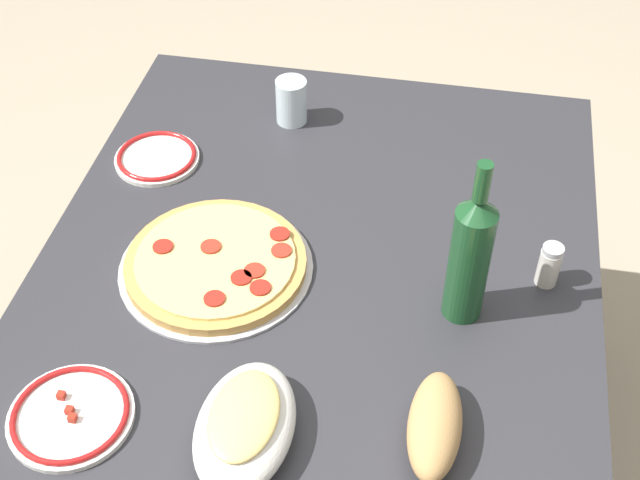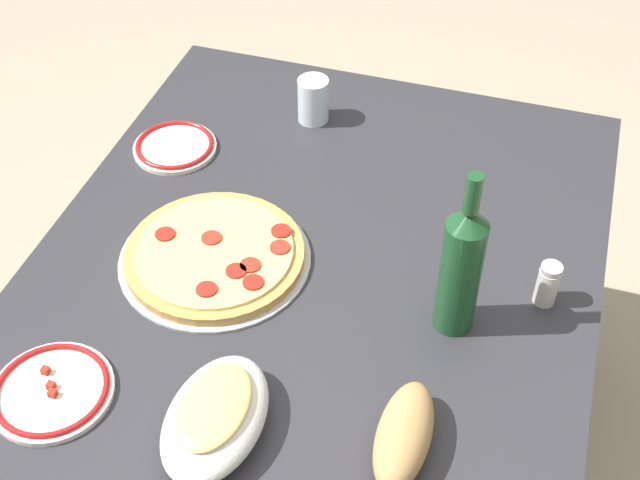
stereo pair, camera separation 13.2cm
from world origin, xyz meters
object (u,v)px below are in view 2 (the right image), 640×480
at_px(baked_pasta_dish, 215,416).
at_px(spice_shaker, 548,284).
at_px(pepperoni_pizza, 215,255).
at_px(side_plate_near, 52,391).
at_px(wine_bottle, 461,268).
at_px(side_plate_far, 175,146).
at_px(dining_table, 320,291).
at_px(water_glass, 313,100).
at_px(bread_loaf, 404,435).

xyz_separation_m(baked_pasta_dish, spice_shaker, (-0.42, 0.45, 0.00)).
bearing_deg(pepperoni_pizza, side_plate_near, -20.80).
xyz_separation_m(wine_bottle, side_plate_far, (-0.30, -0.66, -0.13)).
bearing_deg(dining_table, water_glass, -160.67).
relative_size(bread_loaf, spice_shaker, 2.25).
height_order(pepperoni_pizza, spice_shaker, spice_shaker).
distance_m(pepperoni_pizza, spice_shaker, 0.60).
bearing_deg(side_plate_near, baked_pasta_dish, 92.92).
relative_size(side_plate_far, spice_shaker, 2.04).
distance_m(wine_bottle, side_plate_far, 0.73).
bearing_deg(dining_table, side_plate_far, -117.62).
bearing_deg(baked_pasta_dish, side_plate_near, -87.08).
relative_size(dining_table, baked_pasta_dish, 4.98).
relative_size(dining_table, side_plate_near, 6.01).
xyz_separation_m(pepperoni_pizza, side_plate_far, (-0.28, -0.21, -0.01)).
height_order(bread_loaf, spice_shaker, spice_shaker).
bearing_deg(baked_pasta_dish, side_plate_far, -150.68).
distance_m(wine_bottle, spice_shaker, 0.20).
height_order(baked_pasta_dish, water_glass, water_glass).
distance_m(dining_table, water_glass, 0.45).
bearing_deg(spice_shaker, baked_pasta_dish, -46.72).
distance_m(side_plate_far, spice_shaker, 0.83).
bearing_deg(side_plate_far, water_glass, 127.70).
height_order(pepperoni_pizza, side_plate_near, pepperoni_pizza).
xyz_separation_m(pepperoni_pizza, side_plate_near, (0.36, -0.14, -0.01)).
distance_m(dining_table, baked_pasta_dish, 0.45).
height_order(side_plate_near, side_plate_far, side_plate_near).
relative_size(wine_bottle, water_glass, 3.24).
distance_m(side_plate_near, spice_shaker, 0.85).
xyz_separation_m(side_plate_near, spice_shaker, (-0.44, 0.73, 0.03)).
relative_size(pepperoni_pizza, bread_loaf, 1.82).
distance_m(pepperoni_pizza, bread_loaf, 0.51).
bearing_deg(spice_shaker, side_plate_near, -59.00).
height_order(baked_pasta_dish, spice_shaker, spice_shaker).
relative_size(side_plate_far, bread_loaf, 0.90).
relative_size(pepperoni_pizza, water_glass, 3.51).
height_order(dining_table, bread_loaf, bread_loaf).
height_order(wine_bottle, water_glass, wine_bottle).
bearing_deg(water_glass, side_plate_far, -52.30).
distance_m(water_glass, side_plate_near, 0.85).
bearing_deg(dining_table, pepperoni_pizza, -65.66).
distance_m(bread_loaf, spice_shaker, 0.41).
bearing_deg(water_glass, side_plate_near, -11.94).
bearing_deg(wine_bottle, dining_table, -109.76).
relative_size(side_plate_near, bread_loaf, 1.02).
relative_size(water_glass, side_plate_far, 0.57).
height_order(baked_pasta_dish, wine_bottle, wine_bottle).
height_order(side_plate_far, spice_shaker, spice_shaker).
height_order(side_plate_far, bread_loaf, bread_loaf).
relative_size(pepperoni_pizza, wine_bottle, 1.08).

